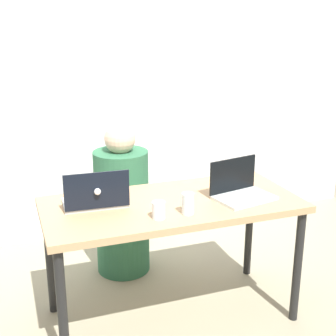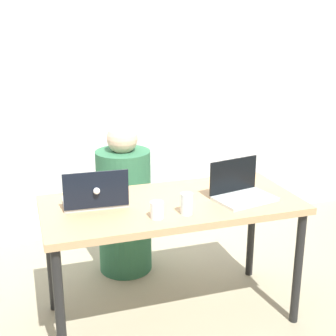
{
  "view_description": "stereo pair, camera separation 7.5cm",
  "coord_description": "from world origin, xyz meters",
  "px_view_note": "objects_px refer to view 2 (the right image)",
  "views": [
    {
      "loc": [
        -0.86,
        -2.32,
        1.72
      ],
      "look_at": [
        0.0,
        0.07,
        0.93
      ],
      "focal_mm": 50.0,
      "sensor_mm": 36.0,
      "label": 1
    },
    {
      "loc": [
        -0.79,
        -2.35,
        1.72
      ],
      "look_at": [
        0.0,
        0.07,
        0.93
      ],
      "focal_mm": 50.0,
      "sensor_mm": 36.0,
      "label": 2
    }
  ],
  "objects_px": {
    "laptop_front_right": "(241,190)",
    "laptop_back_left": "(95,198)",
    "water_glass_left": "(157,211)",
    "person_at_center": "(124,207)",
    "water_glass_center": "(187,205)"
  },
  "relations": [
    {
      "from": "person_at_center",
      "to": "laptop_front_right",
      "type": "bearing_deg",
      "value": 130.08
    },
    {
      "from": "person_at_center",
      "to": "laptop_back_left",
      "type": "relative_size",
      "value": 2.99
    },
    {
      "from": "person_at_center",
      "to": "laptop_back_left",
      "type": "xyz_separation_m",
      "value": [
        -0.29,
        -0.58,
        0.31
      ]
    },
    {
      "from": "laptop_back_left",
      "to": "water_glass_center",
      "type": "height_order",
      "value": "laptop_back_left"
    },
    {
      "from": "person_at_center",
      "to": "water_glass_left",
      "type": "bearing_deg",
      "value": 92.95
    },
    {
      "from": "person_at_center",
      "to": "laptop_front_right",
      "type": "relative_size",
      "value": 2.92
    },
    {
      "from": "laptop_front_right",
      "to": "water_glass_center",
      "type": "bearing_deg",
      "value": -173.96
    },
    {
      "from": "water_glass_left",
      "to": "laptop_back_left",
      "type": "bearing_deg",
      "value": 135.65
    },
    {
      "from": "laptop_front_right",
      "to": "water_glass_center",
      "type": "xyz_separation_m",
      "value": [
        -0.38,
        -0.12,
        0.0
      ]
    },
    {
      "from": "laptop_back_left",
      "to": "water_glass_center",
      "type": "bearing_deg",
      "value": 151.84
    },
    {
      "from": "laptop_back_left",
      "to": "water_glass_center",
      "type": "xyz_separation_m",
      "value": [
        0.44,
        -0.26,
        0.0
      ]
    },
    {
      "from": "laptop_front_right",
      "to": "water_glass_left",
      "type": "distance_m",
      "value": 0.56
    },
    {
      "from": "laptop_front_right",
      "to": "laptop_back_left",
      "type": "relative_size",
      "value": 1.02
    },
    {
      "from": "person_at_center",
      "to": "water_glass_left",
      "type": "xyz_separation_m",
      "value": [
        -0.01,
        -0.85,
        0.31
      ]
    },
    {
      "from": "laptop_front_right",
      "to": "person_at_center",
      "type": "bearing_deg",
      "value": 114.2
    }
  ]
}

